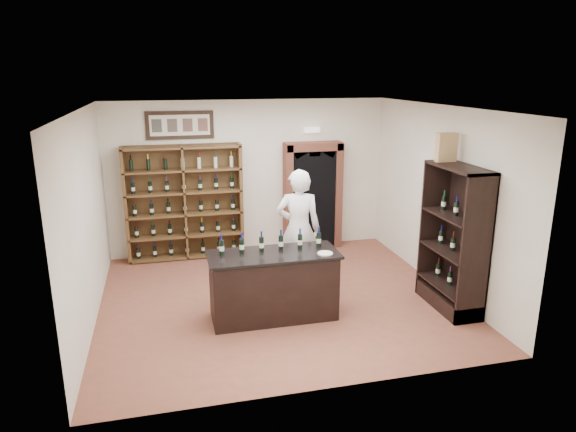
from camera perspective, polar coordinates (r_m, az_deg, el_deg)
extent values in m
plane|color=brown|center=(8.32, -1.12, -9.17)|extent=(5.50, 5.50, 0.00)
plane|color=white|center=(7.57, -1.24, 11.91)|extent=(5.50, 5.50, 0.00)
cube|color=white|center=(10.21, -4.27, 4.35)|extent=(5.50, 0.04, 3.00)
cube|color=white|center=(7.72, -21.53, -0.44)|extent=(0.04, 5.00, 3.00)
cube|color=white|center=(8.81, 16.55, 1.92)|extent=(0.04, 5.00, 3.00)
cube|color=brown|center=(10.14, -11.46, 1.68)|extent=(2.20, 0.02, 2.20)
cube|color=brown|center=(9.98, -17.55, 1.04)|extent=(0.06, 0.38, 2.20)
cube|color=brown|center=(10.06, -5.32, 1.82)|extent=(0.06, 0.38, 2.20)
cube|color=brown|center=(9.96, -11.41, 1.44)|extent=(0.04, 0.38, 2.20)
cube|color=brown|center=(10.27, -11.10, -4.30)|extent=(2.18, 0.38, 0.04)
cube|color=brown|center=(10.13, -11.22, -2.05)|extent=(2.18, 0.38, 0.04)
cube|color=brown|center=(10.01, -11.35, 0.26)|extent=(2.18, 0.38, 0.03)
cube|color=brown|center=(9.91, -11.48, 2.63)|extent=(2.18, 0.38, 0.04)
cube|color=brown|center=(9.83, -11.61, 5.04)|extent=(2.18, 0.38, 0.04)
cube|color=brown|center=(9.76, -11.75, 7.48)|extent=(2.18, 0.38, 0.04)
cube|color=black|center=(9.89, -11.92, 9.86)|extent=(1.25, 0.04, 0.52)
cube|color=black|center=(10.42, 2.72, 2.11)|extent=(0.97, 0.29, 2.05)
cube|color=#A85741|center=(10.27, 0.00, 2.03)|extent=(0.14, 0.35, 2.15)
cube|color=#A85741|center=(10.55, 5.44, 2.34)|extent=(0.14, 0.35, 2.15)
cube|color=#A85741|center=(10.21, 2.83, 7.74)|extent=(1.15, 0.35, 0.16)
cube|color=white|center=(10.27, 2.68, 9.53)|extent=(0.30, 0.10, 0.10)
cube|color=black|center=(7.56, -1.62, -7.94)|extent=(1.80, 0.70, 0.94)
cube|color=black|center=(7.37, -1.65, -4.30)|extent=(1.88, 0.78, 0.04)
cylinder|color=black|center=(7.34, -7.39, -3.47)|extent=(0.07, 0.07, 0.21)
cylinder|color=beige|center=(7.35, -7.38, -3.58)|extent=(0.07, 0.07, 0.07)
cylinder|color=navy|center=(7.30, -7.43, -2.36)|extent=(0.03, 0.03, 0.09)
cylinder|color=black|center=(7.38, -5.16, -3.31)|extent=(0.07, 0.07, 0.21)
cylinder|color=beige|center=(7.38, -5.16, -3.42)|extent=(0.07, 0.07, 0.07)
cylinder|color=navy|center=(7.33, -5.19, -2.20)|extent=(0.03, 0.03, 0.09)
cylinder|color=black|center=(7.42, -2.96, -3.14)|extent=(0.07, 0.07, 0.21)
cylinder|color=beige|center=(7.43, -2.96, -3.25)|extent=(0.07, 0.07, 0.07)
cylinder|color=navy|center=(7.38, -2.98, -2.04)|extent=(0.03, 0.03, 0.09)
cylinder|color=black|center=(7.48, -0.79, -2.98)|extent=(0.07, 0.07, 0.21)
cylinder|color=beige|center=(7.48, -0.79, -3.09)|extent=(0.07, 0.07, 0.07)
cylinder|color=navy|center=(7.43, -0.80, -1.88)|extent=(0.03, 0.03, 0.09)
cylinder|color=black|center=(7.54, 1.34, -2.81)|extent=(0.07, 0.07, 0.21)
cylinder|color=beige|center=(7.55, 1.34, -2.92)|extent=(0.07, 0.07, 0.07)
cylinder|color=navy|center=(7.50, 1.35, -1.72)|extent=(0.03, 0.03, 0.09)
cylinder|color=black|center=(7.62, 3.43, -2.64)|extent=(0.07, 0.07, 0.21)
cylinder|color=beige|center=(7.63, 3.43, -2.75)|extent=(0.07, 0.07, 0.07)
cylinder|color=navy|center=(7.58, 3.45, -1.57)|extent=(0.03, 0.03, 0.09)
cube|color=black|center=(8.17, 19.28, -2.30)|extent=(0.02, 1.20, 2.20)
cube|color=black|center=(7.59, 20.17, -3.74)|extent=(0.48, 0.04, 2.20)
cube|color=black|center=(8.52, 15.90, -1.28)|extent=(0.48, 0.04, 2.20)
cube|color=black|center=(7.79, 18.57, 5.13)|extent=(0.48, 1.20, 0.04)
cube|color=black|center=(8.39, 17.34, -8.81)|extent=(0.48, 1.20, 0.24)
cube|color=black|center=(8.30, 17.47, -7.37)|extent=(0.48, 1.16, 0.03)
cube|color=black|center=(8.11, 17.79, -3.78)|extent=(0.48, 1.16, 0.03)
cube|color=black|center=(7.95, 18.12, -0.04)|extent=(0.48, 1.16, 0.03)
imported|color=white|center=(8.46, 1.17, -1.46)|extent=(0.82, 0.64, 2.01)
cylinder|color=beige|center=(7.34, 4.15, -4.17)|extent=(0.22, 0.22, 0.02)
cube|color=tan|center=(8.09, 17.19, 7.30)|extent=(0.31, 0.13, 0.43)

